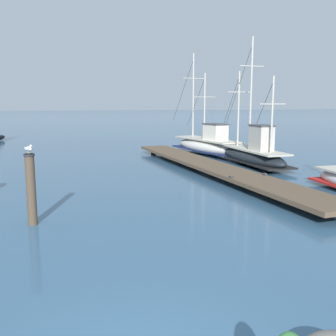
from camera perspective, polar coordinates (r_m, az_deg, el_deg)
name	(u,v)px	position (r m, az deg, el deg)	size (l,w,h in m)	color
floating_dock	(209,166)	(19.33, 6.12, 0.34)	(2.68, 18.23, 0.53)	brown
fishing_boat_0	(253,154)	(22.07, 12.37, 2.06)	(1.76, 7.35, 7.00)	black
fishing_boat_2	(207,144)	(26.55, 5.83, 3.47)	(2.98, 8.40, 6.89)	silver
mooring_piling	(31,188)	(11.56, -19.52, -2.84)	(0.30, 0.30, 2.03)	#4C3D2D
perched_seagull	(29,149)	(11.39, -19.85, 2.72)	(0.27, 0.34, 0.26)	gold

